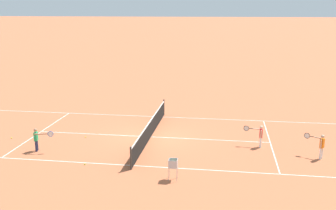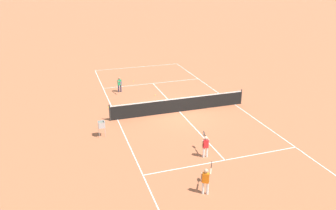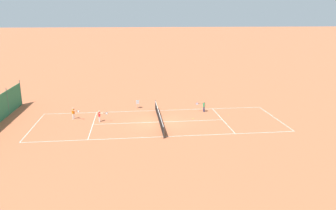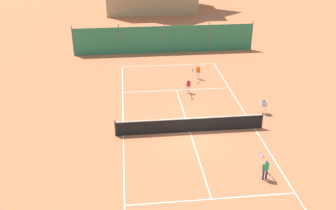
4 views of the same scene
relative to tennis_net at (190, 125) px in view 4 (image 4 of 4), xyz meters
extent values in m
plane|color=#B7603D|center=(0.00, 0.00, -0.50)|extent=(600.00, 600.00, 0.00)
cube|color=white|center=(0.00, 11.90, -0.50)|extent=(8.25, 0.05, 0.01)
cube|color=white|center=(-4.10, 0.00, -0.50)|extent=(0.05, 23.85, 0.01)
cube|color=white|center=(4.10, 0.00, -0.50)|extent=(0.05, 23.85, 0.01)
cube|color=white|center=(0.00, 6.40, -0.50)|extent=(8.20, 0.05, 0.01)
cube|color=white|center=(0.00, -6.40, -0.50)|extent=(8.20, 0.05, 0.01)
cube|color=white|center=(0.00, 0.00, -0.50)|extent=(0.05, 12.80, 0.01)
cylinder|color=#2D2D2D|center=(-4.55, 0.00, 0.03)|extent=(0.08, 0.08, 1.06)
cylinder|color=#2D2D2D|center=(4.55, 0.00, 0.03)|extent=(0.08, 0.08, 1.06)
cube|color=black|center=(0.00, 0.00, -0.04)|extent=(9.10, 0.02, 0.91)
cube|color=white|center=(0.00, 0.00, 0.43)|extent=(9.10, 0.04, 0.06)
cube|color=#2D754C|center=(0.00, 15.50, 0.80)|extent=(17.20, 0.04, 2.60)
cylinder|color=#59595E|center=(-8.60, 15.50, 0.95)|extent=(0.08, 0.08, 2.90)
cylinder|color=#59595E|center=(-4.30, 15.50, 0.95)|extent=(0.08, 0.08, 2.90)
cylinder|color=#59595E|center=(0.00, 15.50, 0.95)|extent=(0.08, 0.08, 2.90)
cylinder|color=#59595E|center=(4.30, 15.50, 0.95)|extent=(0.08, 0.08, 2.90)
cylinder|color=#59595E|center=(8.60, 15.50, 0.95)|extent=(0.08, 0.08, 2.90)
cylinder|color=white|center=(2.09, 8.46, -0.22)|extent=(0.10, 0.10, 0.56)
cylinder|color=white|center=(1.93, 8.55, -0.22)|extent=(0.10, 0.10, 0.56)
cube|color=orange|center=(2.01, 8.50, 0.27)|extent=(0.31, 0.26, 0.43)
sphere|color=tan|center=(2.01, 8.50, 0.60)|extent=(0.17, 0.17, 0.17)
cylinder|color=tan|center=(2.16, 8.42, 0.27)|extent=(0.06, 0.06, 0.43)
cylinder|color=tan|center=(1.76, 8.40, 0.44)|extent=(0.26, 0.41, 0.06)
cylinder|color=black|center=(1.60, 8.12, 0.44)|extent=(0.12, 0.19, 0.03)
torus|color=black|center=(1.49, 7.91, 0.44)|extent=(0.16, 0.26, 0.28)
cylinder|color=silver|center=(1.49, 7.91, 0.44)|extent=(0.12, 0.22, 0.25)
cylinder|color=#23284C|center=(2.90, -5.18, -0.23)|extent=(0.10, 0.10, 0.55)
cylinder|color=#23284C|center=(3.08, -5.14, -0.23)|extent=(0.10, 0.10, 0.55)
cube|color=#239E5B|center=(2.99, -5.16, 0.26)|extent=(0.29, 0.20, 0.43)
sphere|color=#A37556|center=(2.99, -5.16, 0.59)|extent=(0.17, 0.17, 0.17)
cylinder|color=#A37556|center=(2.83, -5.19, 0.26)|extent=(0.06, 0.06, 0.43)
cylinder|color=#A37556|center=(3.11, -4.92, 0.43)|extent=(0.14, 0.43, 0.06)
cylinder|color=black|center=(3.05, -4.62, 0.43)|extent=(0.07, 0.20, 0.03)
torus|color=#1E4CB2|center=(3.01, -4.38, 0.43)|extent=(0.08, 0.28, 0.28)
cylinder|color=silver|center=(3.01, -4.38, 0.43)|extent=(0.05, 0.25, 0.25)
cylinder|color=white|center=(0.88, 5.82, -0.23)|extent=(0.09, 0.09, 0.53)
cylinder|color=white|center=(0.71, 5.83, -0.23)|extent=(0.09, 0.09, 0.53)
cube|color=red|center=(0.79, 5.82, 0.24)|extent=(0.27, 0.17, 0.41)
sphere|color=beige|center=(0.79, 5.82, 0.55)|extent=(0.16, 0.16, 0.16)
cylinder|color=beige|center=(0.96, 5.81, 0.24)|extent=(0.06, 0.06, 0.41)
cylinder|color=beige|center=(0.61, 5.63, 0.40)|extent=(0.09, 0.42, 0.06)
cylinder|color=black|center=(0.59, 5.33, 0.40)|extent=(0.04, 0.19, 0.03)
torus|color=black|center=(0.57, 5.10, 0.40)|extent=(0.05, 0.28, 0.28)
cylinder|color=silver|center=(0.57, 5.10, 0.40)|extent=(0.02, 0.25, 0.25)
sphere|color=#CCE033|center=(4.34, -2.19, -0.47)|extent=(0.07, 0.07, 0.07)
sphere|color=#CCE033|center=(0.64, -3.51, -0.47)|extent=(0.07, 0.07, 0.07)
cylinder|color=#B7B7BC|center=(5.13, 1.79, -0.22)|extent=(0.02, 0.02, 0.55)
cylinder|color=#B7B7BC|center=(5.47, 1.79, -0.22)|extent=(0.02, 0.02, 0.55)
cylinder|color=#B7B7BC|center=(5.13, 2.13, -0.22)|extent=(0.02, 0.02, 0.55)
cylinder|color=#B7B7BC|center=(5.47, 2.13, -0.22)|extent=(0.02, 0.02, 0.55)
cube|color=#B7B7BC|center=(5.30, 1.96, 0.06)|extent=(0.34, 0.34, 0.02)
cube|color=#B7B7BC|center=(5.30, 1.79, 0.22)|extent=(0.34, 0.02, 0.34)
cube|color=#B7B7BC|center=(5.30, 2.13, 0.22)|extent=(0.34, 0.02, 0.34)
cube|color=#B7B7BC|center=(5.13, 1.96, 0.22)|extent=(0.02, 0.34, 0.34)
cube|color=#B7B7BC|center=(5.47, 1.96, 0.22)|extent=(0.02, 0.34, 0.34)
sphere|color=#CCE033|center=(5.38, 2.00, 0.10)|extent=(0.07, 0.07, 0.07)
sphere|color=#CCE033|center=(5.43, 2.06, 0.10)|extent=(0.07, 0.07, 0.07)
sphere|color=#CCE033|center=(5.21, 1.86, 0.10)|extent=(0.07, 0.07, 0.07)
sphere|color=#CCE033|center=(5.34, 2.06, 0.10)|extent=(0.07, 0.07, 0.07)
sphere|color=#CCE033|center=(5.22, 2.08, 0.10)|extent=(0.07, 0.07, 0.07)
sphere|color=#CCE033|center=(5.42, 1.97, 0.10)|extent=(0.07, 0.07, 0.07)
sphere|color=#CCE033|center=(5.27, 2.02, 0.16)|extent=(0.07, 0.07, 0.07)
sphere|color=#CCE033|center=(5.37, 1.86, 0.16)|extent=(0.07, 0.07, 0.07)
sphere|color=#CCE033|center=(5.28, 1.86, 0.16)|extent=(0.07, 0.07, 0.07)
sphere|color=#CCE033|center=(5.30, 1.88, 0.16)|extent=(0.07, 0.07, 0.07)
sphere|color=#CCE033|center=(5.38, 1.86, 0.16)|extent=(0.07, 0.07, 0.07)
sphere|color=#CCE033|center=(5.20, 2.06, 0.16)|extent=(0.07, 0.07, 0.07)
sphere|color=#CCE033|center=(5.17, 1.89, 0.21)|extent=(0.07, 0.07, 0.07)
sphere|color=#CCE033|center=(5.43, 2.00, 0.21)|extent=(0.07, 0.07, 0.07)
sphere|color=#CCE033|center=(5.33, 1.94, 0.21)|extent=(0.07, 0.07, 0.07)
camera|label=1|loc=(20.15, 3.96, 6.39)|focal=42.00mm
camera|label=2|loc=(6.96, 18.60, 7.84)|focal=35.00mm
camera|label=3|loc=(-30.48, 2.67, 9.51)|focal=35.00mm
camera|label=4|loc=(-3.66, -20.79, 11.65)|focal=42.00mm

